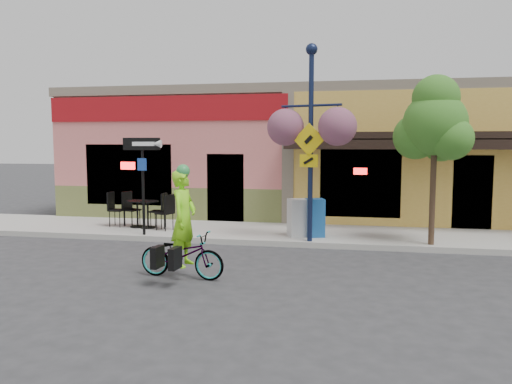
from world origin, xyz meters
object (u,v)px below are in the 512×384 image
at_px(lamp_post, 311,144).
at_px(one_way_sign, 143,187).
at_px(bicycle, 182,255).
at_px(newspaper_box_blue, 315,218).
at_px(cyclist_rider, 184,231).
at_px(building, 327,153).
at_px(newspaper_box_grey, 297,218).
at_px(street_tree, 434,160).

bearing_deg(lamp_post, one_way_sign, -165.68).
bearing_deg(bicycle, newspaper_box_blue, -23.11).
bearing_deg(cyclist_rider, lamp_post, -25.94).
relative_size(building, cyclist_rider, 9.69).
bearing_deg(newspaper_box_grey, newspaper_box_blue, -22.60).
relative_size(cyclist_rider, newspaper_box_blue, 1.85).
bearing_deg(bicycle, cyclist_rider, -83.71).
bearing_deg(street_tree, lamp_post, -177.02).
bearing_deg(bicycle, building, -6.22).
xyz_separation_m(bicycle, cyclist_rider, (0.05, 0.00, 0.48)).
bearing_deg(one_way_sign, newspaper_box_blue, 0.10).
xyz_separation_m(lamp_post, street_tree, (2.98, 0.15, -0.38)).
height_order(one_way_sign, street_tree, street_tree).
bearing_deg(newspaper_box_blue, street_tree, -28.92).
bearing_deg(newspaper_box_grey, bicycle, -138.96).
relative_size(bicycle, cyclist_rider, 0.94).
distance_m(cyclist_rider, newspaper_box_grey, 4.43).
relative_size(lamp_post, newspaper_box_grey, 4.94).
bearing_deg(cyclist_rider, newspaper_box_blue, -22.57).
distance_m(building, newspaper_box_grey, 6.44).
relative_size(cyclist_rider, street_tree, 0.45).
bearing_deg(lamp_post, street_tree, 17.84).
relative_size(bicycle, newspaper_box_blue, 1.73).
distance_m(one_way_sign, newspaper_box_blue, 4.72).
distance_m(one_way_sign, street_tree, 7.54).
height_order(bicycle, newspaper_box_blue, newspaper_box_blue).
height_order(bicycle, cyclist_rider, cyclist_rider).
distance_m(bicycle, cyclist_rider, 0.48).
bearing_deg(lamp_post, building, 104.29).
xyz_separation_m(one_way_sign, newspaper_box_grey, (4.14, 0.58, -0.82)).
height_order(cyclist_rider, one_way_sign, one_way_sign).
height_order(cyclist_rider, street_tree, street_tree).
relative_size(building, newspaper_box_blue, 17.89).
height_order(cyclist_rider, lamp_post, lamp_post).
bearing_deg(bicycle, street_tree, -49.10).
relative_size(bicycle, newspaper_box_grey, 1.76).
bearing_deg(street_tree, cyclist_rider, -145.12).
xyz_separation_m(bicycle, newspaper_box_grey, (1.82, 4.05, 0.19)).
bearing_deg(newspaper_box_grey, building, 61.09).
bearing_deg(cyclist_rider, one_way_sign, 40.54).
bearing_deg(lamp_post, newspaper_box_blue, 97.54).
bearing_deg(building, bicycle, -102.51).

